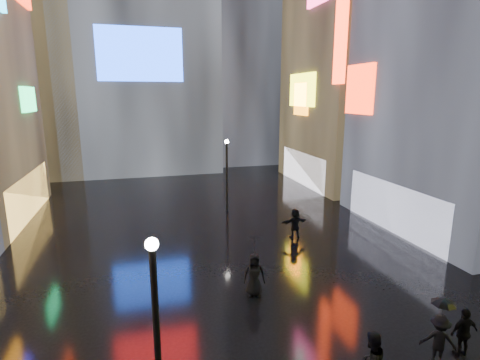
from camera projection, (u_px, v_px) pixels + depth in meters
name	position (u px, v px, depth m)	size (l,w,h in m)	color
ground	(206.00, 231.00, 23.07)	(140.00, 140.00, 0.00)	black
building_right_far	(358.00, 29.00, 33.51)	(10.28, 12.00, 28.00)	black
tower_flank_right	(237.00, 22.00, 46.07)	(12.00, 12.00, 34.00)	black
tower_flank_left	(25.00, 46.00, 37.24)	(10.00, 10.00, 26.00)	black
lamp_near	(157.00, 330.00, 8.56)	(0.30, 0.30, 5.20)	black
lamp_far	(227.00, 171.00, 26.41)	(0.30, 0.30, 5.20)	black
pedestrian_2	(439.00, 340.00, 11.55)	(1.05, 0.61, 1.63)	black
pedestrian_3	(464.00, 332.00, 11.91)	(0.97, 0.40, 1.65)	black
pedestrian_4	(254.00, 275.00, 15.53)	(0.90, 0.59, 1.85)	black
pedestrian_5	(295.00, 223.00, 21.89)	(1.62, 0.52, 1.75)	black
umbrella_1	(443.00, 307.00, 11.30)	(0.70, 0.70, 0.61)	black
umbrella_2	(254.00, 245.00, 15.24)	(0.86, 0.88, 0.79)	black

